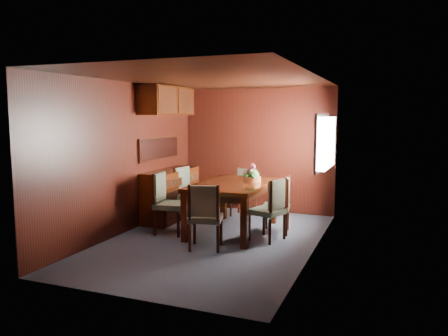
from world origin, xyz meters
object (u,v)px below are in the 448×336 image
at_px(flower_centerpiece, 252,173).
at_px(chair_left_near, 166,199).
at_px(dining_table, 233,190).
at_px(sideboard, 171,194).
at_px(chair_right_near, 271,206).
at_px(chair_head, 205,213).

bearing_deg(flower_centerpiece, chair_left_near, -152.24).
bearing_deg(chair_left_near, dining_table, 106.51).
distance_m(sideboard, chair_right_near, 2.18).
relative_size(chair_right_near, flower_centerpiece, 3.08).
height_order(dining_table, chair_head, chair_head).
bearing_deg(chair_left_near, flower_centerpiece, 109.34).
bearing_deg(chair_head, dining_table, 73.42).
height_order(chair_right_near, flower_centerpiece, flower_centerpiece).
height_order(chair_left_near, chair_right_near, chair_left_near).
distance_m(chair_left_near, chair_head, 1.11).
relative_size(dining_table, flower_centerpiece, 5.56).
bearing_deg(chair_right_near, chair_left_near, 114.77).
relative_size(sideboard, chair_head, 1.48).
height_order(sideboard, chair_right_near, chair_right_near).
distance_m(sideboard, chair_head, 1.98).
relative_size(dining_table, chair_head, 1.81).
bearing_deg(chair_right_near, dining_table, 88.05).
bearing_deg(chair_left_near, chair_right_near, 87.88).
bearing_deg(sideboard, dining_table, -17.58).
bearing_deg(sideboard, chair_head, -47.98).
xyz_separation_m(chair_right_near, chair_head, (-0.74, -0.78, -0.00)).
relative_size(chair_left_near, flower_centerpiece, 3.19).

